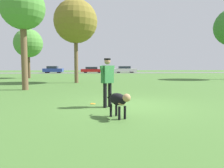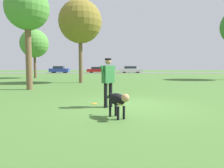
# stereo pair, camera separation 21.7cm
# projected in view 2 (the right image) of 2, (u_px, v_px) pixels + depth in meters

# --- Properties ---
(ground_plane) EXTENTS (120.00, 120.00, 0.00)m
(ground_plane) POSITION_uv_depth(u_px,v_px,m) (131.00, 106.00, 8.11)
(ground_plane) COLOR #426B2D
(far_road_strip) EXTENTS (120.00, 6.00, 0.01)m
(far_road_strip) POSITION_uv_depth(u_px,v_px,m) (109.00, 73.00, 43.98)
(far_road_strip) COLOR #5B5B59
(far_road_strip) RESTS_ON ground_plane
(person) EXTENTS (0.59, 0.52, 1.74)m
(person) POSITION_uv_depth(u_px,v_px,m) (108.00, 78.00, 7.72)
(person) COLOR black
(person) RESTS_ON ground_plane
(dog) EXTENTS (0.66, 1.04, 0.74)m
(dog) POSITION_uv_depth(u_px,v_px,m) (118.00, 100.00, 6.12)
(dog) COLOR black
(dog) RESTS_ON ground_plane
(frisbee) EXTENTS (0.21, 0.21, 0.02)m
(frisbee) POSITION_uv_depth(u_px,v_px,m) (94.00, 104.00, 8.47)
(frisbee) COLOR orange
(frisbee) RESTS_ON ground_plane
(tree_mid_center) EXTENTS (3.64, 3.64, 7.00)m
(tree_mid_center) POSITION_uv_depth(u_px,v_px,m) (80.00, 22.00, 18.36)
(tree_mid_center) COLOR brown
(tree_mid_center) RESTS_ON ground_plane
(tree_far_left) EXTENTS (3.27, 3.27, 5.69)m
(tree_far_left) POSITION_uv_depth(u_px,v_px,m) (34.00, 44.00, 25.43)
(tree_far_left) COLOR brown
(tree_far_left) RESTS_ON ground_plane
(tree_near_left) EXTENTS (2.62, 2.62, 6.25)m
(tree_near_left) POSITION_uv_depth(u_px,v_px,m) (27.00, 9.00, 13.09)
(tree_near_left) COLOR brown
(tree_near_left) RESTS_ON ground_plane
(parked_car_blue) EXTENTS (3.91, 1.88, 1.36)m
(parked_car_blue) POSITION_uv_depth(u_px,v_px,m) (59.00, 70.00, 43.69)
(parked_car_blue) COLOR #284293
(parked_car_blue) RESTS_ON ground_plane
(parked_car_red) EXTENTS (4.53, 1.82, 1.21)m
(parked_car_red) POSITION_uv_depth(u_px,v_px,m) (98.00, 70.00, 43.84)
(parked_car_red) COLOR red
(parked_car_red) RESTS_ON ground_plane
(parked_car_white) EXTENTS (4.55, 1.80, 1.34)m
(parked_car_white) POSITION_uv_depth(u_px,v_px,m) (131.00, 70.00, 44.25)
(parked_car_white) COLOR white
(parked_car_white) RESTS_ON ground_plane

